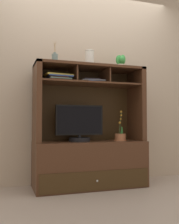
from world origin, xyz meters
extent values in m
cube|color=#A69788|center=(0.00, 0.00, -0.01)|extent=(6.00, 6.00, 0.02)
cube|color=#BBA88F|center=(0.00, 0.29, 1.40)|extent=(6.00, 0.02, 2.80)
cube|color=#492B19|center=(0.00, 0.00, 0.27)|extent=(1.32, 0.51, 0.54)
cube|color=#3A2812|center=(0.00, -0.26, 0.12)|extent=(1.27, 0.01, 0.21)
sphere|color=silver|center=(0.00, -0.27, 0.12)|extent=(0.02, 0.02, 0.02)
cube|color=#492B19|center=(-0.63, 0.00, 0.99)|extent=(0.06, 0.43, 0.90)
cube|color=#492B19|center=(0.63, 0.00, 0.99)|extent=(0.06, 0.43, 0.90)
cube|color=#3A2812|center=(0.00, 0.20, 0.98)|extent=(1.26, 0.02, 0.87)
cube|color=#492B19|center=(0.00, 0.00, 1.43)|extent=(1.32, 0.43, 0.03)
cube|color=#492B19|center=(0.00, 0.00, 1.23)|extent=(1.20, 0.39, 0.02)
cube|color=#492B19|center=(-0.20, 0.00, 1.33)|extent=(0.02, 0.37, 0.17)
cube|color=#492B19|center=(0.20, 0.00, 1.33)|extent=(0.02, 0.37, 0.17)
cylinder|color=black|center=(-0.13, -0.02, 0.56)|extent=(0.25, 0.25, 0.05)
cylinder|color=black|center=(-0.13, -0.02, 0.60)|extent=(0.04, 0.04, 0.03)
cube|color=black|center=(-0.13, -0.02, 0.79)|extent=(0.57, 0.03, 0.35)
cube|color=black|center=(-0.13, -0.04, 0.79)|extent=(0.54, 0.00, 0.32)
cylinder|color=#B16B44|center=(0.39, -0.03, 0.58)|extent=(0.13, 0.13, 0.09)
cylinder|color=#B16B44|center=(0.39, -0.03, 0.54)|extent=(0.15, 0.15, 0.01)
cylinder|color=#4C6B38|center=(0.39, -0.03, 0.76)|extent=(0.03, 0.01, 0.27)
sphere|color=#C68B28|center=(0.38, -0.04, 0.76)|extent=(0.03, 0.03, 0.03)
sphere|color=#C68B28|center=(0.40, -0.03, 0.81)|extent=(0.02, 0.02, 0.02)
sphere|color=#C68B28|center=(0.39, -0.05, 0.85)|extent=(0.03, 0.03, 0.03)
sphere|color=#C68B28|center=(0.41, -0.03, 0.90)|extent=(0.03, 0.03, 0.03)
ellipsoid|color=green|center=(0.41, -0.04, 0.66)|extent=(0.06, 0.08, 0.12)
ellipsoid|color=green|center=(0.41, -0.02, 0.66)|extent=(0.04, 0.05, 0.11)
cube|color=#324C82|center=(0.03, 0.00, 1.25)|extent=(0.21, 0.29, 0.02)
cube|color=slate|center=(0.03, 0.00, 1.26)|extent=(0.31, 0.32, 0.01)
cube|color=#332E3D|center=(0.02, 0.01, 1.28)|extent=(0.20, 0.22, 0.02)
cube|color=#A63B29|center=(-0.39, -0.03, 1.25)|extent=(0.25, 0.29, 0.01)
cube|color=#516B5E|center=(-0.39, -0.03, 1.26)|extent=(0.26, 0.29, 0.01)
cube|color=#A83F23|center=(-0.39, -0.03, 1.27)|extent=(0.23, 0.26, 0.01)
cube|color=navy|center=(-0.38, -0.04, 1.29)|extent=(0.28, 0.28, 0.01)
cube|color=gold|center=(-0.40, -0.04, 1.30)|extent=(0.33, 0.27, 0.02)
cylinder|color=slate|center=(-0.43, -0.01, 1.50)|extent=(0.07, 0.07, 0.11)
cylinder|color=slate|center=(-0.43, -0.01, 1.57)|extent=(0.03, 0.03, 0.02)
cylinder|color=tan|center=(-0.42, -0.01, 1.63)|extent=(0.00, 0.03, 0.15)
cylinder|color=tan|center=(-0.43, -0.01, 1.63)|extent=(0.03, 0.01, 0.15)
cylinder|color=tan|center=(-0.43, -0.01, 1.63)|extent=(0.01, 0.02, 0.15)
cylinder|color=tan|center=(-0.43, -0.01, 1.63)|extent=(0.02, 0.02, 0.15)
cylinder|color=tan|center=(-0.43, -0.01, 1.63)|extent=(0.03, 0.01, 0.15)
cylinder|color=beige|center=(0.43, 0.03, 1.47)|extent=(0.10, 0.10, 0.06)
cylinder|color=beige|center=(0.43, 0.03, 1.45)|extent=(0.12, 0.12, 0.01)
ellipsoid|color=green|center=(0.46, 0.03, 1.57)|extent=(0.07, 0.08, 0.13)
ellipsoid|color=green|center=(0.43, 0.06, 1.57)|extent=(0.05, 0.08, 0.12)
ellipsoid|color=green|center=(0.40, 0.03, 1.56)|extent=(0.08, 0.04, 0.12)
ellipsoid|color=green|center=(0.43, 0.00, 1.56)|extent=(0.06, 0.06, 0.09)
cylinder|color=silver|center=(0.00, 0.00, 1.54)|extent=(0.10, 0.10, 0.18)
torus|color=silver|center=(0.00, 0.00, 1.64)|extent=(0.11, 0.11, 0.02)
camera|label=1|loc=(-0.99, -3.01, 0.76)|focal=42.18mm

